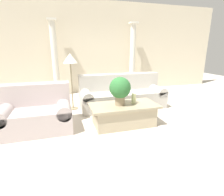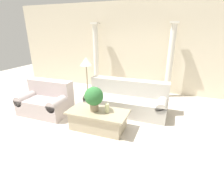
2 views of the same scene
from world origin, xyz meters
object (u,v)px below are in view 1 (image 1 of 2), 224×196
sofa_long (122,94)px  floor_lamp (70,62)px  loveseat (36,112)px  potted_plant (120,89)px  coffee_table (124,114)px

sofa_long → floor_lamp: 1.62m
sofa_long → floor_lamp: (-1.34, 0.16, 0.90)m
loveseat → floor_lamp: (0.78, 1.02, 0.89)m
potted_plant → floor_lamp: (-0.88, 1.33, 0.45)m
sofa_long → loveseat: bearing=-158.0°
sofa_long → potted_plant: bearing=-111.2°
loveseat → potted_plant: bearing=-10.7°
loveseat → potted_plant: 1.75m
coffee_table → sofa_long: bearing=72.6°
sofa_long → loveseat: 2.29m
coffee_table → potted_plant: bearing=177.6°
loveseat → coffee_table: bearing=-10.3°
potted_plant → coffee_table: bearing=-2.4°
loveseat → coffee_table: 1.78m
sofa_long → potted_plant: (-0.45, -1.17, 0.45)m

